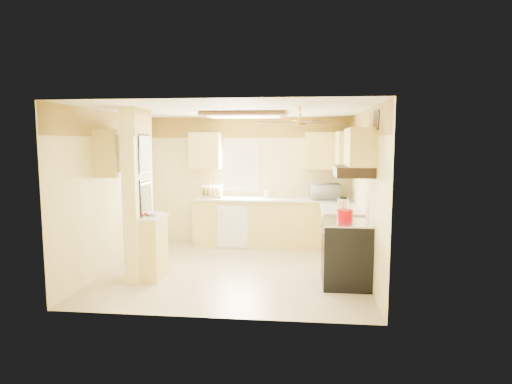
# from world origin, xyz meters

# --- Properties ---
(floor) EXTENTS (4.00, 4.00, 0.00)m
(floor) POSITION_xyz_m (0.00, 0.00, 0.00)
(floor) COLOR tan
(floor) RESTS_ON ground
(ceiling) EXTENTS (4.00, 4.00, 0.00)m
(ceiling) POSITION_xyz_m (0.00, 0.00, 2.50)
(ceiling) COLOR white
(ceiling) RESTS_ON wall_back
(wall_back) EXTENTS (4.00, 0.00, 4.00)m
(wall_back) POSITION_xyz_m (0.00, 1.90, 1.25)
(wall_back) COLOR #F4E195
(wall_back) RESTS_ON floor
(wall_front) EXTENTS (4.00, 0.00, 4.00)m
(wall_front) POSITION_xyz_m (0.00, -1.90, 1.25)
(wall_front) COLOR #F4E195
(wall_front) RESTS_ON floor
(wall_left) EXTENTS (0.00, 3.80, 3.80)m
(wall_left) POSITION_xyz_m (-2.00, 0.00, 1.25)
(wall_left) COLOR #F4E195
(wall_left) RESTS_ON floor
(wall_right) EXTENTS (0.00, 3.80, 3.80)m
(wall_right) POSITION_xyz_m (2.00, 0.00, 1.25)
(wall_right) COLOR #F4E195
(wall_right) RESTS_ON floor
(wallpaper_border) EXTENTS (4.00, 0.02, 0.40)m
(wallpaper_border) POSITION_xyz_m (0.00, 1.88, 2.30)
(wallpaper_border) COLOR gold
(wallpaper_border) RESTS_ON wall_back
(partition_column) EXTENTS (0.20, 0.70, 2.50)m
(partition_column) POSITION_xyz_m (-1.35, -0.55, 1.25)
(partition_column) COLOR #F4E195
(partition_column) RESTS_ON floor
(partition_ledge) EXTENTS (0.25, 0.55, 0.90)m
(partition_ledge) POSITION_xyz_m (-1.13, -0.55, 0.45)
(partition_ledge) COLOR #EACC6D
(partition_ledge) RESTS_ON floor
(ledge_top) EXTENTS (0.28, 0.58, 0.04)m
(ledge_top) POSITION_xyz_m (-1.13, -0.55, 0.92)
(ledge_top) COLOR silver
(ledge_top) RESTS_ON partition_ledge
(lower_cabinets_back) EXTENTS (3.00, 0.60, 0.90)m
(lower_cabinets_back) POSITION_xyz_m (0.50, 1.60, 0.45)
(lower_cabinets_back) COLOR #EACC6D
(lower_cabinets_back) RESTS_ON floor
(lower_cabinets_right) EXTENTS (0.60, 1.40, 0.90)m
(lower_cabinets_right) POSITION_xyz_m (1.70, 0.60, 0.45)
(lower_cabinets_right) COLOR #EACC6D
(lower_cabinets_right) RESTS_ON floor
(countertop_back) EXTENTS (3.04, 0.64, 0.04)m
(countertop_back) POSITION_xyz_m (0.50, 1.59, 0.92)
(countertop_back) COLOR silver
(countertop_back) RESTS_ON lower_cabinets_back
(countertop_right) EXTENTS (0.64, 1.44, 0.04)m
(countertop_right) POSITION_xyz_m (1.69, 0.60, 0.92)
(countertop_right) COLOR silver
(countertop_right) RESTS_ON lower_cabinets_right
(dishwasher_panel) EXTENTS (0.58, 0.02, 0.80)m
(dishwasher_panel) POSITION_xyz_m (-0.25, 1.29, 0.43)
(dishwasher_panel) COLOR white
(dishwasher_panel) RESTS_ON lower_cabinets_back
(window) EXTENTS (0.92, 0.02, 1.02)m
(window) POSITION_xyz_m (-0.25, 1.89, 1.55)
(window) COLOR white
(window) RESTS_ON wall_back
(upper_cab_back_left) EXTENTS (0.60, 0.35, 0.70)m
(upper_cab_back_left) POSITION_xyz_m (-0.85, 1.72, 1.85)
(upper_cab_back_left) COLOR #EACC6D
(upper_cab_back_left) RESTS_ON wall_back
(upper_cab_back_right) EXTENTS (0.90, 0.35, 0.70)m
(upper_cab_back_right) POSITION_xyz_m (1.55, 1.72, 1.85)
(upper_cab_back_right) COLOR #EACC6D
(upper_cab_back_right) RESTS_ON wall_back
(upper_cab_right) EXTENTS (0.35, 1.00, 0.70)m
(upper_cab_right) POSITION_xyz_m (1.82, 1.25, 1.85)
(upper_cab_right) COLOR #EACC6D
(upper_cab_right) RESTS_ON wall_right
(upper_cab_left_wall) EXTENTS (0.35, 0.75, 0.70)m
(upper_cab_left_wall) POSITION_xyz_m (-1.82, -0.25, 1.85)
(upper_cab_left_wall) COLOR #EACC6D
(upper_cab_left_wall) RESTS_ON wall_left
(upper_cab_over_stove) EXTENTS (0.35, 0.76, 0.52)m
(upper_cab_over_stove) POSITION_xyz_m (1.82, -0.55, 1.95)
(upper_cab_over_stove) COLOR #EACC6D
(upper_cab_over_stove) RESTS_ON wall_right
(stove) EXTENTS (0.68, 0.77, 0.92)m
(stove) POSITION_xyz_m (1.67, -0.55, 0.46)
(stove) COLOR black
(stove) RESTS_ON floor
(range_hood) EXTENTS (0.50, 0.76, 0.14)m
(range_hood) POSITION_xyz_m (1.74, -0.55, 1.62)
(range_hood) COLOR black
(range_hood) RESTS_ON upper_cab_over_stove
(poster_menu) EXTENTS (0.02, 0.42, 0.57)m
(poster_menu) POSITION_xyz_m (-1.24, -0.55, 1.85)
(poster_menu) COLOR black
(poster_menu) RESTS_ON partition_column
(poster_nashville) EXTENTS (0.02, 0.42, 0.57)m
(poster_nashville) POSITION_xyz_m (-1.24, -0.55, 1.20)
(poster_nashville) COLOR black
(poster_nashville) RESTS_ON partition_column
(ceiling_light_panel) EXTENTS (1.35, 0.95, 0.06)m
(ceiling_light_panel) POSITION_xyz_m (0.10, 0.50, 2.46)
(ceiling_light_panel) COLOR brown
(ceiling_light_panel) RESTS_ON ceiling
(ceiling_fan) EXTENTS (1.15, 1.15, 0.26)m
(ceiling_fan) POSITION_xyz_m (1.00, -0.70, 2.29)
(ceiling_fan) COLOR gold
(ceiling_fan) RESTS_ON ceiling
(vent_grate) EXTENTS (0.02, 0.40, 0.25)m
(vent_grate) POSITION_xyz_m (1.98, -0.90, 2.30)
(vent_grate) COLOR black
(vent_grate) RESTS_ON wall_right
(microwave) EXTENTS (0.57, 0.42, 0.30)m
(microwave) POSITION_xyz_m (1.48, 1.58, 1.09)
(microwave) COLOR white
(microwave) RESTS_ON countertop_back
(bowl) EXTENTS (0.24, 0.24, 0.05)m
(bowl) POSITION_xyz_m (-1.14, -0.52, 0.97)
(bowl) COLOR white
(bowl) RESTS_ON ledge_top
(dutch_oven) EXTENTS (0.23, 0.23, 0.15)m
(dutch_oven) POSITION_xyz_m (1.65, -0.49, 0.99)
(dutch_oven) COLOR #D50105
(dutch_oven) RESTS_ON stove
(kettle) EXTENTS (0.17, 0.17, 0.26)m
(kettle) POSITION_xyz_m (1.67, 0.00, 1.06)
(kettle) COLOR silver
(kettle) RESTS_ON countertop_right
(dish_rack) EXTENTS (0.40, 0.30, 0.23)m
(dish_rack) POSITION_xyz_m (-0.70, 1.61, 1.02)
(dish_rack) COLOR tan
(dish_rack) RESTS_ON countertop_back
(utensil_crock) EXTENTS (0.10, 0.10, 0.20)m
(utensil_crock) POSITION_xyz_m (0.38, 1.69, 1.01)
(utensil_crock) COLOR white
(utensil_crock) RESTS_ON countertop_back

